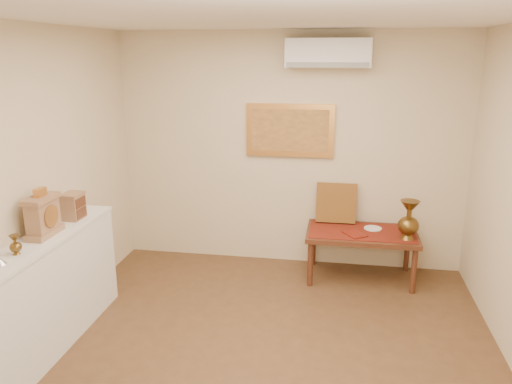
% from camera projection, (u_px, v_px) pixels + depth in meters
% --- Properties ---
extents(floor, '(4.50, 4.50, 0.00)m').
position_uv_depth(floor, '(258.00, 370.00, 3.99)').
color(floor, brown).
rests_on(floor, ground).
extents(ceiling, '(4.50, 4.50, 0.00)m').
position_uv_depth(ceiling, '(258.00, 13.00, 3.26)').
color(ceiling, white).
rests_on(ceiling, ground).
extents(wall_back, '(4.00, 0.02, 2.70)m').
position_uv_depth(wall_back, '(290.00, 151.00, 5.76)').
color(wall_back, beige).
rests_on(wall_back, ground).
extents(wall_left, '(0.02, 4.50, 2.70)m').
position_uv_depth(wall_left, '(9.00, 197.00, 3.95)').
color(wall_left, beige).
rests_on(wall_left, ground).
extents(brass_urn_small, '(0.09, 0.09, 0.20)m').
position_uv_depth(brass_urn_small, '(15.00, 242.00, 3.75)').
color(brass_urn_small, brown).
rests_on(brass_urn_small, display_ledge).
extents(table_cloth, '(1.14, 0.59, 0.01)m').
position_uv_depth(table_cloth, '(362.00, 231.00, 5.49)').
color(table_cloth, maroon).
rests_on(table_cloth, low_table).
extents(brass_urn_tall, '(0.22, 0.22, 0.50)m').
position_uv_depth(brass_urn_tall, '(409.00, 216.00, 5.20)').
color(brass_urn_tall, brown).
rests_on(brass_urn_tall, table_cloth).
extents(plate, '(0.20, 0.20, 0.01)m').
position_uv_depth(plate, '(373.00, 228.00, 5.55)').
color(plate, white).
rests_on(plate, table_cloth).
extents(menu, '(0.29, 0.31, 0.01)m').
position_uv_depth(menu, '(355.00, 234.00, 5.39)').
color(menu, maroon).
rests_on(menu, table_cloth).
extents(cushion, '(0.45, 0.19, 0.47)m').
position_uv_depth(cushion, '(336.00, 203.00, 5.74)').
color(cushion, '#5B2312').
rests_on(cushion, table_cloth).
extents(display_ledge, '(0.37, 2.02, 0.98)m').
position_uv_depth(display_ledge, '(42.00, 297.00, 4.15)').
color(display_ledge, silver).
rests_on(display_ledge, floor).
extents(mantel_clock, '(0.17, 0.36, 0.41)m').
position_uv_depth(mantel_clock, '(43.00, 216.00, 4.12)').
color(mantel_clock, '#9D7350').
rests_on(mantel_clock, display_ledge).
extents(wooden_chest, '(0.16, 0.21, 0.24)m').
position_uv_depth(wooden_chest, '(73.00, 206.00, 4.55)').
color(wooden_chest, '#9D7350').
rests_on(wooden_chest, display_ledge).
extents(low_table, '(1.20, 0.70, 0.55)m').
position_uv_depth(low_table, '(361.00, 237.00, 5.51)').
color(low_table, '#542A19').
rests_on(low_table, floor).
extents(painting, '(1.00, 0.06, 0.60)m').
position_uv_depth(painting, '(290.00, 130.00, 5.67)').
color(painting, '#CC8941').
rests_on(painting, wall_back).
extents(ac_unit, '(0.90, 0.25, 0.30)m').
position_uv_depth(ac_unit, '(328.00, 53.00, 5.28)').
color(ac_unit, white).
rests_on(ac_unit, wall_back).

